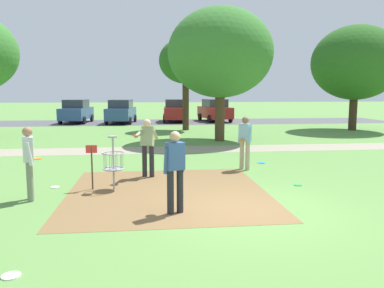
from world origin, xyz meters
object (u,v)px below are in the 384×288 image
(player_throwing, at_px, (245,140))
(frisbee_far_left, at_px, (11,276))
(frisbee_near_basket, at_px, (55,187))
(parked_car_center_left, at_px, (121,111))
(tree_near_right, at_px, (220,53))
(player_waiting_left, at_px, (148,144))
(player_waiting_right, at_px, (29,159))
(tree_near_left, at_px, (356,63))
(parked_car_leftmost, at_px, (76,111))
(disc_golf_basket, at_px, (111,161))
(frisbee_by_tee, at_px, (298,185))
(player_foreground_watching, at_px, (175,167))
(tree_mid_center, at_px, (186,61))
(parked_car_center_right, at_px, (175,111))
(frisbee_mid_grass, at_px, (261,163))
(parked_car_rightmost, at_px, (215,110))

(player_throwing, height_order, frisbee_far_left, player_throwing)
(frisbee_near_basket, xyz_separation_m, parked_car_center_left, (0.41, 20.62, 0.91))
(frisbee_far_left, xyz_separation_m, tree_near_right, (5.53, 14.07, 4.36))
(player_waiting_left, relative_size, player_waiting_right, 1.00)
(tree_near_left, distance_m, parked_car_leftmost, 20.61)
(parked_car_center_left, bearing_deg, disc_golf_basket, -87.02)
(frisbee_near_basket, xyz_separation_m, parked_car_leftmost, (-3.12, 21.32, 0.91))
(frisbee_by_tee, distance_m, parked_car_center_left, 21.99)
(player_foreground_watching, height_order, player_waiting_right, same)
(player_waiting_left, distance_m, parked_car_leftmost, 21.08)
(frisbee_by_tee, bearing_deg, parked_car_leftmost, 113.65)
(player_waiting_left, distance_m, tree_mid_center, 14.34)
(frisbee_far_left, height_order, tree_mid_center, tree_mid_center)
(player_throwing, height_order, frisbee_by_tee, player_throwing)
(tree_mid_center, distance_m, parked_car_center_left, 8.20)
(player_waiting_left, distance_m, player_waiting_right, 3.46)
(tree_near_right, distance_m, parked_car_center_left, 13.36)
(frisbee_far_left, distance_m, parked_car_center_right, 26.96)
(tree_near_left, bearing_deg, frisbee_far_left, -129.28)
(player_waiting_right, bearing_deg, player_foreground_watching, -22.58)
(frisbee_by_tee, bearing_deg, player_foreground_watching, -149.63)
(frisbee_near_basket, distance_m, frisbee_mid_grass, 6.97)
(frisbee_near_basket, bearing_deg, tree_mid_center, 71.51)
(tree_near_right, height_order, parked_car_rightmost, tree_near_right)
(player_waiting_left, height_order, player_waiting_right, same)
(frisbee_far_left, xyz_separation_m, tree_near_left, (15.03, 18.37, 4.26))
(player_throwing, xyz_separation_m, player_waiting_right, (-5.79, -2.89, 0.00))
(disc_golf_basket, height_order, parked_car_center_right, parked_car_center_right)
(player_throwing, relative_size, frisbee_mid_grass, 6.70)
(tree_near_left, bearing_deg, parked_car_center_left, 154.34)
(frisbee_far_left, bearing_deg, player_waiting_right, 102.00)
(player_foreground_watching, bearing_deg, disc_golf_basket, 124.94)
(frisbee_near_basket, height_order, tree_mid_center, tree_mid_center)
(frisbee_mid_grass, bearing_deg, player_foreground_watching, -122.87)
(frisbee_mid_grass, height_order, parked_car_center_left, parked_car_center_left)
(parked_car_center_left, bearing_deg, frisbee_by_tee, -74.08)
(frisbee_mid_grass, height_order, tree_mid_center, tree_mid_center)
(frisbee_mid_grass, relative_size, tree_near_left, 0.04)
(player_waiting_left, relative_size, tree_mid_center, 0.29)
(tree_mid_center, bearing_deg, tree_near_left, -7.30)
(frisbee_near_basket, bearing_deg, tree_near_right, 56.04)
(frisbee_mid_grass, xyz_separation_m, parked_car_rightmost, (1.62, 18.80, 0.91))
(frisbee_far_left, relative_size, parked_car_center_left, 0.06)
(disc_golf_basket, distance_m, player_waiting_left, 1.69)
(frisbee_mid_grass, distance_m, parked_car_center_left, 18.86)
(player_waiting_left, height_order, tree_near_left, tree_near_left)
(frisbee_near_basket, relative_size, tree_mid_center, 0.04)
(tree_mid_center, bearing_deg, parked_car_leftmost, 140.53)
(parked_car_center_left, bearing_deg, player_foreground_watching, -83.65)
(player_foreground_watching, xyz_separation_m, player_waiting_left, (-0.55, 3.51, 0.02))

